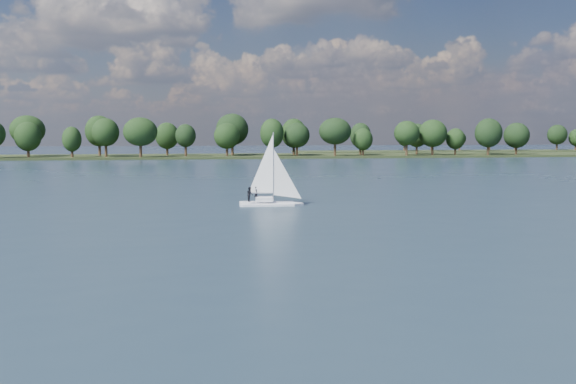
{
  "coord_description": "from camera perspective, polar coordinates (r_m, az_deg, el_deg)",
  "views": [
    {
      "loc": [
        -2.84,
        -23.08,
        8.27
      ],
      "look_at": [
        8.04,
        40.14,
        2.5
      ],
      "focal_mm": 40.0,
      "sensor_mm": 36.0,
      "label": 1
    }
  ],
  "objects": [
    {
      "name": "sailboat",
      "position": [
        74.29,
        -1.84,
        0.67
      ],
      "size": [
        6.89,
        2.34,
        8.92
      ],
      "rotation": [
        0.0,
        0.0,
        -0.07
      ],
      "color": "white",
      "rests_on": "ground"
    },
    {
      "name": "far_shore_back",
      "position": [
        326.68,
        20.17,
        3.37
      ],
      "size": [
        220.0,
        30.0,
        1.4
      ],
      "primitive_type": "cube",
      "color": "black",
      "rests_on": "ground"
    },
    {
      "name": "ground",
      "position": [
        123.39,
        -8.43,
        1.24
      ],
      "size": [
        700.0,
        700.0,
        0.0
      ],
      "primitive_type": "plane",
      "color": "#233342",
      "rests_on": "ground"
    },
    {
      "name": "far_shore",
      "position": [
        235.24,
        -9.08,
        3.06
      ],
      "size": [
        660.0,
        40.0,
        1.5
      ],
      "primitive_type": "cube",
      "color": "black",
      "rests_on": "ground"
    },
    {
      "name": "treeline",
      "position": [
        231.89,
        -13.47,
        4.96
      ],
      "size": [
        563.21,
        74.17,
        18.01
      ],
      "color": "black",
      "rests_on": "ground"
    }
  ]
}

